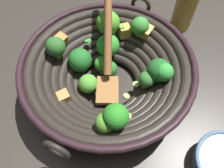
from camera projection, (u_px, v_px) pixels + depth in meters
The scene contains 3 objects.
ground_plane at pixel (108, 87), 0.57m from camera, with size 4.00×4.00×0.00m, color #332D28.
wok at pixel (108, 70), 0.51m from camera, with size 0.42×0.39×0.21m.
cooking_oil_bottle at pixel (188, 0), 0.60m from camera, with size 0.06×0.06×0.23m.
Camera 1 is at (-0.28, -0.08, 0.49)m, focal length 35.80 mm.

